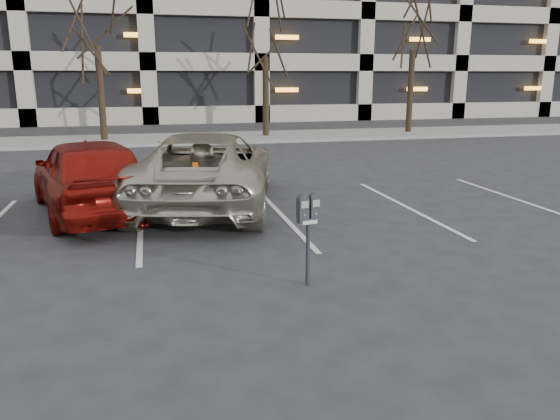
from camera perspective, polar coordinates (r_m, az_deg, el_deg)
The scene contains 7 objects.
ground at distance 8.77m, azimuth -5.29°, elevation -4.66°, with size 140.00×140.00×0.00m, color #28282B.
sidewalk at distance 24.41m, azimuth -10.77°, elevation 7.31°, with size 80.00×4.00×0.12m, color gray.
stall_lines at distance 10.90m, azimuth -14.36°, elevation -1.29°, with size 16.90×5.20×0.00m.
tree_c at distance 24.94m, azimuth -1.56°, elevation 20.69°, with size 3.48×3.48×7.90m.
parking_meter at distance 7.23m, azimuth 2.97°, elevation -0.74°, with size 0.34×0.19×1.25m.
suv_silver at distance 11.93m, azimuth -7.77°, elevation 4.25°, with size 3.93×6.25×1.61m.
car_red at distance 11.75m, azimuth -19.24°, elevation 3.46°, with size 1.90×4.73×1.61m, color maroon.
Camera 1 is at (-1.14, -8.23, 2.79)m, focal length 35.00 mm.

